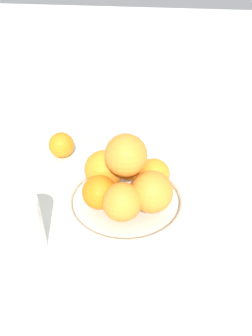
{
  "coord_description": "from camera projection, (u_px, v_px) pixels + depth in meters",
  "views": [
    {
      "loc": [
        -0.5,
        -0.06,
        0.49
      ],
      "look_at": [
        0.0,
        0.0,
        0.11
      ],
      "focal_mm": 35.0,
      "sensor_mm": 36.0,
      "label": 1
    }
  ],
  "objects": [
    {
      "name": "ground_plane",
      "position": [
        126.0,
        207.0,
        0.7
      ],
      "size": [
        4.0,
        4.0,
        0.0
      ],
      "primitive_type": "plane",
      "color": "silver"
    },
    {
      "name": "fruit_bowl",
      "position": [
        126.0,
        201.0,
        0.69
      ],
      "size": [
        0.26,
        0.26,
        0.03
      ],
      "color": "silver",
      "rests_on": "ground_plane"
    },
    {
      "name": "orange_pile",
      "position": [
        127.0,
        177.0,
        0.65
      ],
      "size": [
        0.2,
        0.19,
        0.14
      ],
      "color": "orange",
      "rests_on": "fruit_bowl"
    },
    {
      "name": "stray_orange",
      "position": [
        61.0,
        145.0,
        0.84
      ],
      "size": [
        0.07,
        0.07,
        0.07
      ],
      "primitive_type": "sphere",
      "color": "orange",
      "rests_on": "ground_plane"
    },
    {
      "name": "drinking_glass",
      "position": [
        25.0,
        226.0,
        0.58
      ],
      "size": [
        0.06,
        0.06,
        0.12
      ],
      "primitive_type": "cylinder",
      "color": "white",
      "rests_on": "ground_plane"
    },
    {
      "name": "napkin_folded",
      "position": [
        106.0,
        131.0,
        0.95
      ],
      "size": [
        0.15,
        0.15,
        0.01
      ],
      "primitive_type": "cube",
      "rotation": [
        0.0,
        0.0,
        -0.04
      ],
      "color": "beige",
      "rests_on": "ground_plane"
    }
  ]
}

